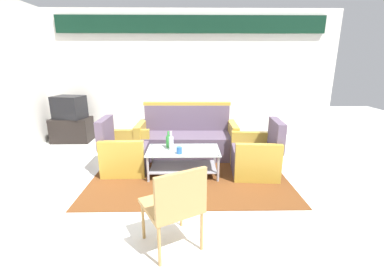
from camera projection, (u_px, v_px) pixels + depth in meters
The scene contains 13 objects.
ground_plane at pixel (195, 198), 3.35m from camera, with size 14.00×14.00×0.00m, color white.
wall_back at pixel (191, 72), 5.89m from camera, with size 6.52×0.19×2.80m.
rug at pixel (189, 171), 4.16m from camera, with size 2.92×2.30×0.01m, color brown.
couch at pixel (187, 139), 4.80m from camera, with size 1.81×0.77×0.96m.
armchair_left at pixel (124, 153), 4.17m from camera, with size 0.71×0.77×0.85m.
armchair_right at pixel (257, 156), 4.03m from camera, with size 0.75×0.81×0.85m.
coffee_table at pixel (183, 158), 3.99m from camera, with size 1.10×0.60×0.40m.
bottle_green at pixel (169, 141), 4.04m from camera, with size 0.08×0.08×0.26m.
bottle_clear at pixel (171, 143), 3.92m from camera, with size 0.07×0.07×0.29m.
cup at pixel (179, 150), 3.77m from camera, with size 0.08×0.08×0.10m, color #2659A5.
tv_stand at pixel (72, 130), 5.69m from camera, with size 0.80×0.50×0.52m, color black.
television at pixel (69, 107), 5.56m from camera, with size 0.68×0.56×0.48m.
wicker_chair at pixel (175, 203), 2.32m from camera, with size 0.65×0.65×0.84m.
Camera 1 is at (-0.09, -3.00, 1.71)m, focal length 24.26 mm.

